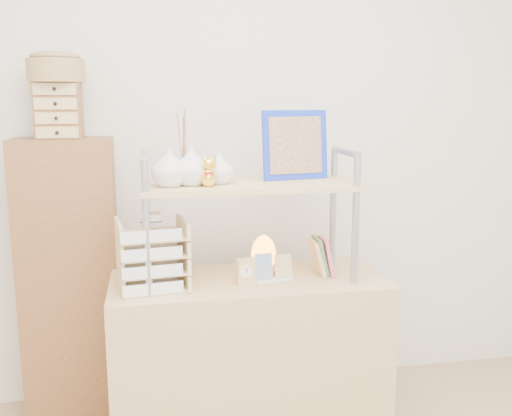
{
  "coord_description": "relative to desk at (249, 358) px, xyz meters",
  "views": [
    {
      "loc": [
        -0.41,
        -1.17,
        1.52
      ],
      "look_at": [
        0.03,
        1.2,
        1.06
      ],
      "focal_mm": 40.0,
      "sensor_mm": 36.0,
      "label": 1
    }
  ],
  "objects": [
    {
      "name": "salt_lamp",
      "position": [
        0.07,
        0.04,
        0.47
      ],
      "size": [
        0.12,
        0.11,
        0.19
      ],
      "color": "brown",
      "rests_on": "desk"
    },
    {
      "name": "desk_clock",
      "position": [
        -0.03,
        -0.07,
        0.43
      ],
      "size": [
        0.09,
        0.05,
        0.11
      ],
      "color": "tan",
      "rests_on": "desk"
    },
    {
      "name": "desk",
      "position": [
        0.0,
        0.0,
        0.0
      ],
      "size": [
        1.2,
        0.5,
        0.75
      ],
      "primitive_type": "cube",
      "color": "tan",
      "rests_on": "ground"
    },
    {
      "name": "cabinet",
      "position": [
        -0.8,
        0.37,
        0.3
      ],
      "size": [
        0.45,
        0.24,
        1.35
      ],
      "primitive_type": "cube",
      "rotation": [
        0.0,
        0.0,
        0.01
      ],
      "color": "brown",
      "rests_on": "ground"
    },
    {
      "name": "drawer_chest",
      "position": [
        -0.8,
        0.35,
        1.1
      ],
      "size": [
        0.2,
        0.16,
        0.25
      ],
      "color": "brown",
      "rests_on": "cabinet"
    },
    {
      "name": "woven_basket",
      "position": [
        -0.8,
        0.35,
        1.28
      ],
      "size": [
        0.25,
        0.25,
        0.1
      ],
      "primitive_type": "cylinder",
      "color": "olive",
      "rests_on": "drawer_chest"
    },
    {
      "name": "hutch",
      "position": [
        -0.09,
        0.01,
        0.82
      ],
      "size": [
        0.9,
        0.34,
        0.73
      ],
      "color": "#979BA5",
      "rests_on": "desk"
    },
    {
      "name": "letter_tray",
      "position": [
        -0.41,
        -0.05,
        0.5
      ],
      "size": [
        0.29,
        0.28,
        0.32
      ],
      "color": "tan",
      "rests_on": "desk"
    },
    {
      "name": "postcard_stand",
      "position": [
        0.1,
        -0.04,
        0.41
      ],
      "size": [
        0.17,
        0.07,
        0.12
      ],
      "color": "white",
      "rests_on": "desk"
    },
    {
      "name": "room_shell",
      "position": [
        0.0,
        -0.81,
        1.32
      ],
      "size": [
        3.42,
        3.41,
        2.61
      ],
      "color": "silver",
      "rests_on": "ground"
    }
  ]
}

